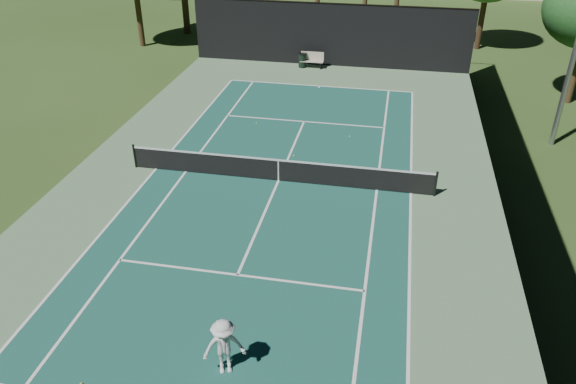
% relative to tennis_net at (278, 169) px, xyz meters
% --- Properties ---
extents(ground, '(160.00, 160.00, 0.00)m').
position_rel_tennis_net_xyz_m(ground, '(0.00, 0.00, -0.56)').
color(ground, '#2C491B').
rests_on(ground, ground).
extents(apron_slab, '(18.00, 32.00, 0.01)m').
position_rel_tennis_net_xyz_m(apron_slab, '(0.00, 0.00, -0.55)').
color(apron_slab, '#5F835C').
rests_on(apron_slab, ground).
extents(court_surface, '(10.97, 23.77, 0.01)m').
position_rel_tennis_net_xyz_m(court_surface, '(0.00, 0.00, -0.55)').
color(court_surface, '#1A5348').
rests_on(court_surface, ground).
extents(court_lines, '(11.07, 23.87, 0.01)m').
position_rel_tennis_net_xyz_m(court_lines, '(0.00, 0.00, -0.54)').
color(court_lines, white).
rests_on(court_lines, ground).
extents(tennis_net, '(12.90, 0.10, 1.10)m').
position_rel_tennis_net_xyz_m(tennis_net, '(0.00, 0.00, 0.00)').
color(tennis_net, black).
rests_on(tennis_net, ground).
extents(fence, '(18.04, 32.05, 4.03)m').
position_rel_tennis_net_xyz_m(fence, '(0.00, 0.06, 1.45)').
color(fence, black).
rests_on(fence, ground).
extents(player, '(1.26, 1.00, 1.71)m').
position_rel_tennis_net_xyz_m(player, '(0.77, -10.29, 0.30)').
color(player, silver).
rests_on(player, ground).
extents(tennis_ball_a, '(0.08, 0.08, 0.08)m').
position_rel_tennis_net_xyz_m(tennis_ball_a, '(-2.74, -11.47, -0.52)').
color(tennis_ball_a, '#CFD530').
rests_on(tennis_ball_a, ground).
extents(tennis_ball_b, '(0.07, 0.07, 0.07)m').
position_rel_tennis_net_xyz_m(tennis_ball_b, '(0.22, 2.39, -0.52)').
color(tennis_ball_b, '#C6E834').
rests_on(tennis_ball_b, ground).
extents(tennis_ball_c, '(0.06, 0.06, 0.06)m').
position_rel_tennis_net_xyz_m(tennis_ball_c, '(2.50, 5.01, -0.53)').
color(tennis_ball_c, '#D4F537').
rests_on(tennis_ball_c, ground).
extents(tennis_ball_d, '(0.07, 0.07, 0.07)m').
position_rel_tennis_net_xyz_m(tennis_ball_d, '(-2.38, 5.73, -0.52)').
color(tennis_ball_d, '#B4D530').
rests_on(tennis_ball_d, ground).
extents(park_bench, '(1.50, 0.45, 1.02)m').
position_rel_tennis_net_xyz_m(park_bench, '(-1.01, 15.33, -0.01)').
color(park_bench, '#BDB09C').
rests_on(park_bench, ground).
extents(trash_bin, '(0.56, 0.56, 0.95)m').
position_rel_tennis_net_xyz_m(trash_bin, '(-1.63, 15.28, -0.08)').
color(trash_bin, black).
rests_on(trash_bin, ground).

